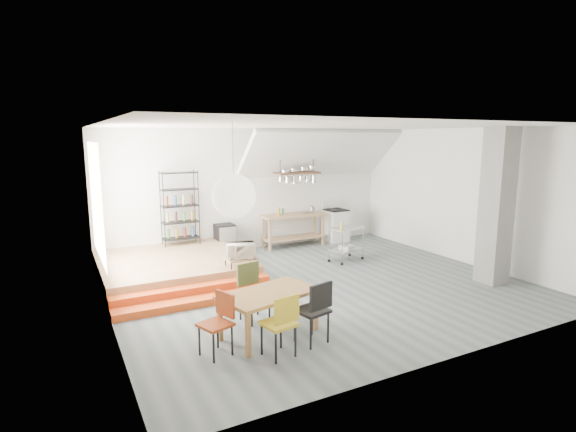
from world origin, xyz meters
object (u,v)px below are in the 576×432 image
mini_fridge (225,239)px  dining_table (269,297)px  rolling_cart (346,239)px  stove (336,225)px

mini_fridge → dining_table: bearing=-102.0°
dining_table → mini_fridge: (1.04, 4.88, -0.22)m
dining_table → rolling_cart: bearing=26.1°
stove → mini_fridge: 3.37m
dining_table → rolling_cart: rolling_cart is taller
stove → rolling_cart: 2.13m
dining_table → rolling_cart: size_ratio=1.72×
mini_fridge → stove: bearing=-0.7°
stove → dining_table: (-4.41, -4.84, 0.14)m
stove → rolling_cart: (-0.95, -1.90, 0.06)m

